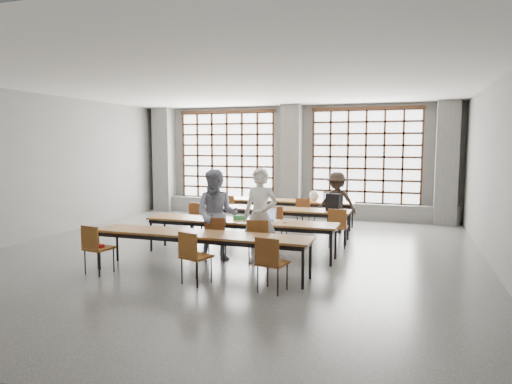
# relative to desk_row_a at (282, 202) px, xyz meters

# --- Properties ---
(floor) EXTENTS (11.00, 11.00, 0.00)m
(floor) POSITION_rel_desk_row_a_xyz_m (-0.14, -3.60, -0.66)
(floor) COLOR #4A4A47
(floor) RESTS_ON ground
(ceiling) EXTENTS (11.00, 11.00, 0.00)m
(ceiling) POSITION_rel_desk_row_a_xyz_m (-0.14, -3.60, 2.84)
(ceiling) COLOR silver
(ceiling) RESTS_ON floor
(wall_back) EXTENTS (10.00, 0.00, 10.00)m
(wall_back) POSITION_rel_desk_row_a_xyz_m (-0.14, 1.90, 1.09)
(wall_back) COLOR #60605E
(wall_back) RESTS_ON floor
(wall_front) EXTENTS (10.00, 0.00, 10.00)m
(wall_front) POSITION_rel_desk_row_a_xyz_m (-0.14, -9.10, 1.09)
(wall_front) COLOR #60605E
(wall_front) RESTS_ON floor
(wall_left) EXTENTS (0.00, 11.00, 11.00)m
(wall_left) POSITION_rel_desk_row_a_xyz_m (-5.14, -3.60, 1.09)
(wall_left) COLOR #60605E
(wall_left) RESTS_ON floor
(wall_right) EXTENTS (0.00, 11.00, 11.00)m
(wall_right) POSITION_rel_desk_row_a_xyz_m (4.86, -3.60, 1.09)
(wall_right) COLOR #60605E
(wall_right) RESTS_ON floor
(column_left) EXTENTS (0.60, 0.55, 3.50)m
(column_left) POSITION_rel_desk_row_a_xyz_m (-4.64, 1.62, 1.09)
(column_left) COLOR #5A5A58
(column_left) RESTS_ON floor
(column_mid) EXTENTS (0.60, 0.55, 3.50)m
(column_mid) POSITION_rel_desk_row_a_xyz_m (-0.14, 1.62, 1.09)
(column_mid) COLOR #5A5A58
(column_mid) RESTS_ON floor
(column_right) EXTENTS (0.60, 0.55, 3.50)m
(column_right) POSITION_rel_desk_row_a_xyz_m (4.36, 1.62, 1.09)
(column_right) COLOR #5A5A58
(column_right) RESTS_ON floor
(window_left) EXTENTS (3.32, 0.12, 3.00)m
(window_left) POSITION_rel_desk_row_a_xyz_m (-2.39, 1.82, 1.24)
(window_left) COLOR white
(window_left) RESTS_ON wall_back
(window_right) EXTENTS (3.32, 0.12, 3.00)m
(window_right) POSITION_rel_desk_row_a_xyz_m (2.11, 1.82, 1.24)
(window_right) COLOR white
(window_right) RESTS_ON wall_back
(sill_ledge) EXTENTS (9.80, 0.35, 0.50)m
(sill_ledge) POSITION_rel_desk_row_a_xyz_m (-0.14, 1.70, -0.41)
(sill_ledge) COLOR #5A5A58
(sill_ledge) RESTS_ON floor
(desk_row_a) EXTENTS (4.00, 0.70, 0.73)m
(desk_row_a) POSITION_rel_desk_row_a_xyz_m (0.00, 0.00, 0.00)
(desk_row_a) COLOR brown
(desk_row_a) RESTS_ON floor
(desk_row_b) EXTENTS (4.00, 0.70, 0.73)m
(desk_row_b) POSITION_rel_desk_row_a_xyz_m (0.09, -1.68, 0.00)
(desk_row_b) COLOR brown
(desk_row_b) RESTS_ON floor
(desk_row_c) EXTENTS (4.00, 0.70, 0.73)m
(desk_row_c) POSITION_rel_desk_row_a_xyz_m (0.08, -3.62, 0.00)
(desk_row_c) COLOR brown
(desk_row_c) RESTS_ON floor
(desk_row_d) EXTENTS (4.00, 0.70, 0.73)m
(desk_row_d) POSITION_rel_desk_row_a_xyz_m (-0.12, -5.11, 0.00)
(desk_row_d) COLOR brown
(desk_row_d) RESTS_ON floor
(chair_back_left) EXTENTS (0.48, 0.48, 0.88)m
(chair_back_left) POSITION_rel_desk_row_a_xyz_m (-1.39, -0.63, -0.13)
(chair_back_left) COLOR brown
(chair_back_left) RESTS_ON floor
(chair_back_mid) EXTENTS (0.50, 0.50, 0.88)m
(chair_back_mid) POSITION_rel_desk_row_a_xyz_m (0.78, -0.63, -0.13)
(chair_back_mid) COLOR brown
(chair_back_mid) RESTS_ON floor
(chair_back_right) EXTENTS (0.50, 0.50, 0.88)m
(chair_back_right) POSITION_rel_desk_row_a_xyz_m (1.58, -0.63, -0.13)
(chair_back_right) COLOR brown
(chair_back_right) RESTS_ON floor
(chair_mid_left) EXTENTS (0.51, 0.51, 0.88)m
(chair_mid_left) POSITION_rel_desk_row_a_xyz_m (-1.49, -2.31, -0.13)
(chair_mid_left) COLOR brown
(chair_mid_left) RESTS_ON floor
(chair_mid_centre) EXTENTS (0.44, 0.44, 0.88)m
(chair_mid_centre) POSITION_rel_desk_row_a_xyz_m (0.48, -2.31, -0.13)
(chair_mid_centre) COLOR brown
(chair_mid_centre) RESTS_ON floor
(chair_mid_right) EXTENTS (0.44, 0.45, 0.88)m
(chair_mid_right) POSITION_rel_desk_row_a_xyz_m (1.89, -2.31, -0.13)
(chair_mid_right) COLOR brown
(chair_mid_right) RESTS_ON floor
(chair_front_left) EXTENTS (0.52, 0.52, 0.88)m
(chair_front_left) POSITION_rel_desk_row_a_xyz_m (-0.20, -4.24, -0.13)
(chair_front_left) COLOR maroon
(chair_front_left) RESTS_ON floor
(chair_front_right) EXTENTS (0.47, 0.48, 0.88)m
(chair_front_right) POSITION_rel_desk_row_a_xyz_m (0.69, -4.25, -0.13)
(chair_front_right) COLOR brown
(chair_front_right) RESTS_ON floor
(chair_near_left) EXTENTS (0.49, 0.49, 0.88)m
(chair_near_left) POSITION_rel_desk_row_a_xyz_m (-1.84, -5.73, -0.13)
(chair_near_left) COLOR brown
(chair_near_left) RESTS_ON floor
(chair_near_mid) EXTENTS (0.53, 0.53, 0.88)m
(chair_near_mid) POSITION_rel_desk_row_a_xyz_m (0.05, -5.73, -0.13)
(chair_near_mid) COLOR brown
(chair_near_mid) RESTS_ON floor
(chair_near_right) EXTENTS (0.49, 0.49, 0.88)m
(chair_near_right) POSITION_rel_desk_row_a_xyz_m (1.36, -5.73, -0.13)
(chair_near_right) COLOR brown
(chair_near_right) RESTS_ON floor
(student_male) EXTENTS (0.70, 0.49, 1.84)m
(student_male) POSITION_rel_desk_row_a_xyz_m (0.68, -4.12, 0.26)
(student_male) COLOR white
(student_male) RESTS_ON floor
(student_female) EXTENTS (0.99, 0.84, 1.79)m
(student_female) POSITION_rel_desk_row_a_xyz_m (-0.22, -4.12, 0.23)
(student_female) COLOR navy
(student_female) RESTS_ON floor
(student_back) EXTENTS (1.07, 0.68, 1.57)m
(student_back) POSITION_rel_desk_row_a_xyz_m (1.60, -0.50, 0.12)
(student_back) COLOR black
(student_back) RESTS_ON floor
(laptop_front) EXTENTS (0.40, 0.35, 0.26)m
(laptop_front) POSITION_rel_desk_row_a_xyz_m (0.62, -3.51, 0.13)
(laptop_front) COLOR #B1B1B6
(laptop_front) RESTS_ON desk_row_c
(laptop_back) EXTENTS (0.43, 0.39, 0.26)m
(laptop_back) POSITION_rel_desk_row_a_xyz_m (1.33, 0.11, 0.13)
(laptop_back) COLOR silver
(laptop_back) RESTS_ON desk_row_a
(mouse) EXTENTS (0.11, 0.08, 0.04)m
(mouse) POSITION_rel_desk_row_a_xyz_m (1.03, -3.64, 0.08)
(mouse) COLOR white
(mouse) RESTS_ON desk_row_c
(green_box) EXTENTS (0.26, 0.19, 0.09)m
(green_box) POSITION_rel_desk_row_a_xyz_m (0.03, -3.54, 0.11)
(green_box) COLOR #2B8440
(green_box) RESTS_ON desk_row_c
(phone) EXTENTS (0.14, 0.07, 0.01)m
(phone) POSITION_rel_desk_row_a_xyz_m (0.26, -3.72, 0.07)
(phone) COLOR black
(phone) RESTS_ON desk_row_c
(paper_sheet_a) EXTENTS (0.32, 0.24, 0.00)m
(paper_sheet_a) POSITION_rel_desk_row_a_xyz_m (-0.51, -1.63, 0.07)
(paper_sheet_a) COLOR white
(paper_sheet_a) RESTS_ON desk_row_b
(paper_sheet_c) EXTENTS (0.30, 0.22, 0.00)m
(paper_sheet_c) POSITION_rel_desk_row_a_xyz_m (0.19, -1.68, 0.07)
(paper_sheet_c) COLOR white
(paper_sheet_c) RESTS_ON desk_row_b
(backpack) EXTENTS (0.35, 0.26, 0.40)m
(backpack) POSITION_rel_desk_row_a_xyz_m (1.69, -1.63, 0.27)
(backpack) COLOR black
(backpack) RESTS_ON desk_row_b
(plastic_bag) EXTENTS (0.28, 0.23, 0.29)m
(plastic_bag) POSITION_rel_desk_row_a_xyz_m (0.90, 0.05, 0.21)
(plastic_bag) COLOR white
(plastic_bag) RESTS_ON desk_row_a
(red_pouch) EXTENTS (0.22, 0.14, 0.06)m
(red_pouch) POSITION_rel_desk_row_a_xyz_m (-1.82, -5.66, -0.16)
(red_pouch) COLOR #A21413
(red_pouch) RESTS_ON chair_near_left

